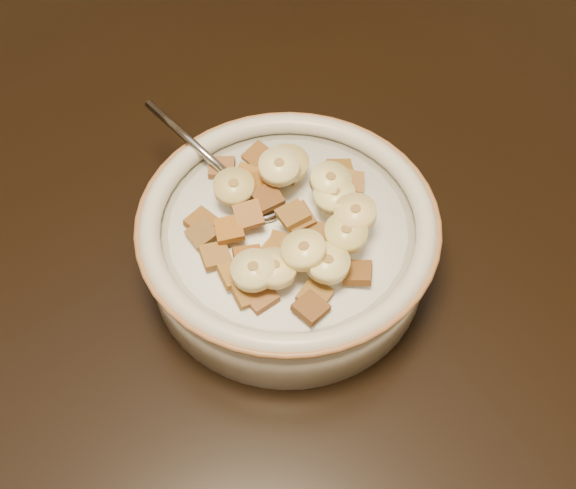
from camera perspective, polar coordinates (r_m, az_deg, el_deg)
table at (r=0.67m, az=-19.27°, el=1.22°), size 1.42×0.94×0.04m
cereal_bowl at (r=0.57m, az=0.00°, el=-0.22°), size 0.22×0.22×0.05m
milk at (r=0.55m, az=0.00°, el=1.38°), size 0.18×0.18×0.00m
spoon at (r=0.56m, az=-2.61°, el=3.63°), size 0.05×0.06×0.01m
cereal_square_0 at (r=0.56m, az=-3.23°, el=5.28°), size 0.03×0.03×0.01m
cereal_square_1 at (r=0.56m, az=4.97°, el=4.94°), size 0.03×0.03×0.01m
cereal_square_2 at (r=0.51m, az=-0.49°, el=-0.15°), size 0.03×0.03×0.01m
cereal_square_3 at (r=0.52m, az=0.80°, el=2.12°), size 0.02×0.02×0.01m
cereal_square_4 at (r=0.51m, az=2.13°, el=-4.00°), size 0.03×0.03×0.01m
cereal_square_5 at (r=0.55m, az=-2.36°, el=4.83°), size 0.03×0.03×0.01m
cereal_square_6 at (r=0.54m, az=-6.79°, el=0.82°), size 0.02×0.02×0.01m
cereal_square_7 at (r=0.51m, az=-1.08°, el=-0.61°), size 0.03×0.03×0.01m
cereal_square_8 at (r=0.51m, az=-4.22°, el=-2.37°), size 0.02×0.02×0.01m
cereal_square_9 at (r=0.52m, az=0.40°, el=2.35°), size 0.02×0.02×0.01m
cereal_square_10 at (r=0.57m, az=-0.70°, el=5.92°), size 0.03×0.03×0.01m
cereal_square_11 at (r=0.52m, az=2.62°, el=0.69°), size 0.03×0.03×0.01m
cereal_square_12 at (r=0.55m, az=-3.43°, el=4.48°), size 0.03×0.03×0.01m
cereal_square_13 at (r=0.58m, az=-5.25°, el=6.07°), size 0.03×0.03×0.01m
cereal_square_14 at (r=0.51m, az=-3.14°, el=-1.20°), size 0.03×0.03×0.01m
cereal_square_15 at (r=0.57m, az=-0.13°, el=5.91°), size 0.03×0.03×0.01m
cereal_square_16 at (r=0.57m, az=-1.84°, el=6.00°), size 0.02×0.02×0.01m
cereal_square_17 at (r=0.53m, az=-3.13°, el=2.33°), size 0.03×0.03×0.01m
cereal_square_18 at (r=0.59m, az=-2.36°, el=7.00°), size 0.02×0.02×0.01m
cereal_square_19 at (r=0.51m, az=-3.20°, el=-3.77°), size 0.02×0.02×0.01m
cereal_square_20 at (r=0.53m, az=-4.65°, el=1.19°), size 0.03×0.03×0.01m
cereal_square_21 at (r=0.51m, az=5.52°, el=-2.23°), size 0.03×0.03×0.01m
cereal_square_22 at (r=0.54m, az=-1.63°, el=3.74°), size 0.02×0.02×0.01m
cereal_square_23 at (r=0.57m, az=4.14°, el=5.86°), size 0.03×0.03×0.01m
cereal_square_24 at (r=0.51m, az=-2.21°, el=-4.14°), size 0.02×0.02×0.01m
cereal_square_25 at (r=0.52m, az=-5.75°, el=-0.89°), size 0.03×0.02×0.01m
cereal_square_26 at (r=0.50m, az=1.81°, el=-5.02°), size 0.02×0.02×0.01m
cereal_square_27 at (r=0.51m, az=-0.58°, el=-1.29°), size 0.02×0.02×0.01m
cereal_square_28 at (r=0.55m, az=-6.82°, el=1.76°), size 0.03×0.03×0.01m
banana_slice_0 at (r=0.54m, az=-4.30°, el=4.54°), size 0.04×0.04×0.01m
banana_slice_1 at (r=0.50m, az=3.15°, el=-1.47°), size 0.04×0.04×0.01m
banana_slice_2 at (r=0.52m, az=5.33°, el=2.51°), size 0.04×0.04×0.01m
banana_slice_3 at (r=0.53m, az=3.69°, el=3.89°), size 0.04×0.04×0.01m
banana_slice_4 at (r=0.54m, az=3.38°, el=5.08°), size 0.04×0.04×0.01m
banana_slice_5 at (r=0.50m, az=1.24°, el=-0.44°), size 0.04×0.03×0.02m
banana_slice_6 at (r=0.56m, az=0.06°, el=6.45°), size 0.04×0.04×0.02m
banana_slice_7 at (r=0.50m, az=-2.76°, el=-2.04°), size 0.04×0.04×0.01m
banana_slice_8 at (r=0.54m, az=-0.70°, el=6.17°), size 0.04×0.04×0.01m
banana_slice_9 at (r=0.50m, az=-1.06°, el=-1.87°), size 0.04×0.04×0.01m
banana_slice_10 at (r=0.51m, az=4.61°, el=0.92°), size 0.04×0.04×0.01m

